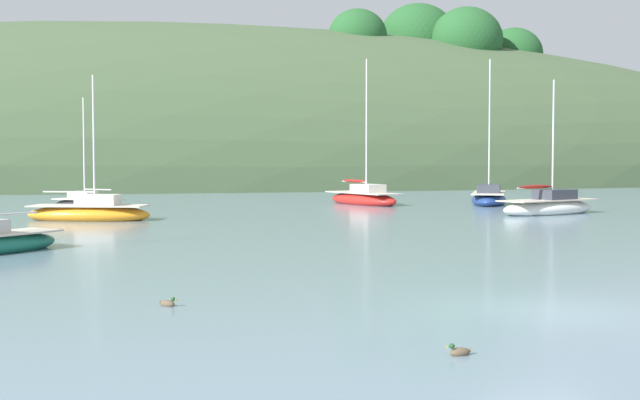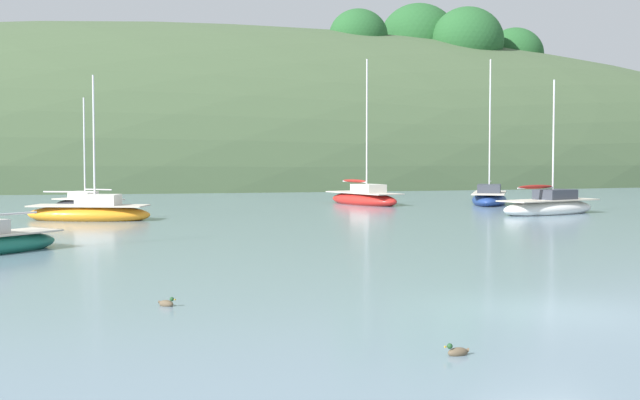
% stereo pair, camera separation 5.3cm
% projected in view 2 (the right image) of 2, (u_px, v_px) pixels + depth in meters
% --- Properties ---
extents(ground_plane, '(400.00, 400.00, 0.00)m').
position_uv_depth(ground_plane, '(546.00, 311.00, 17.59)').
color(ground_plane, slate).
extents(far_shoreline_hill, '(150.00, 36.00, 34.80)m').
position_uv_depth(far_shoreline_hill, '(203.00, 184.00, 87.64)').
color(far_shoreline_hill, '#425638').
rests_on(far_shoreline_hill, ground).
extents(sailboat_orange_cutter, '(6.29, 3.74, 7.07)m').
position_uv_depth(sailboat_orange_cutter, '(90.00, 213.00, 41.57)').
color(sailboat_orange_cutter, orange).
rests_on(sailboat_orange_cutter, ground).
extents(sailboat_grey_yawl, '(4.62, 6.49, 9.18)m').
position_uv_depth(sailboat_grey_yawl, '(489.00, 198.00, 54.58)').
color(sailboat_grey_yawl, navy).
rests_on(sailboat_grey_yawl, ground).
extents(sailboat_cream_ketch, '(4.54, 4.00, 6.55)m').
position_uv_depth(sailboat_cream_ketch, '(88.00, 203.00, 50.60)').
color(sailboat_cream_ketch, '#232328').
rests_on(sailboat_cream_ketch, ground).
extents(sailboat_blue_center, '(4.08, 6.55, 9.21)m').
position_uv_depth(sailboat_blue_center, '(364.00, 198.00, 54.58)').
color(sailboat_blue_center, red).
rests_on(sailboat_blue_center, ground).
extents(sailboat_white_near, '(6.61, 4.22, 7.24)m').
position_uv_depth(sailboat_white_near, '(549.00, 207.00, 45.86)').
color(sailboat_white_near, white).
rests_on(sailboat_white_near, ground).
extents(mooring_buoy_outer, '(0.44, 0.44, 0.54)m').
position_uv_depth(mooring_buoy_outer, '(560.00, 201.00, 56.75)').
color(mooring_buoy_outer, red).
rests_on(mooring_buoy_outer, ground).
extents(duck_lone_right, '(0.38, 0.36, 0.24)m').
position_uv_depth(duck_lone_right, '(166.00, 303.00, 18.13)').
color(duck_lone_right, brown).
rests_on(duck_lone_right, ground).
extents(duck_trailing, '(0.43, 0.22, 0.24)m').
position_uv_depth(duck_trailing, '(458.00, 352.00, 13.70)').
color(duck_trailing, brown).
rests_on(duck_trailing, ground).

